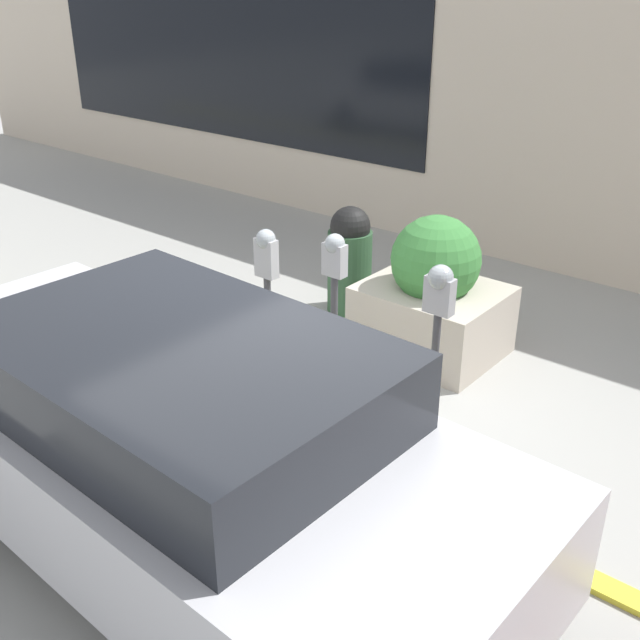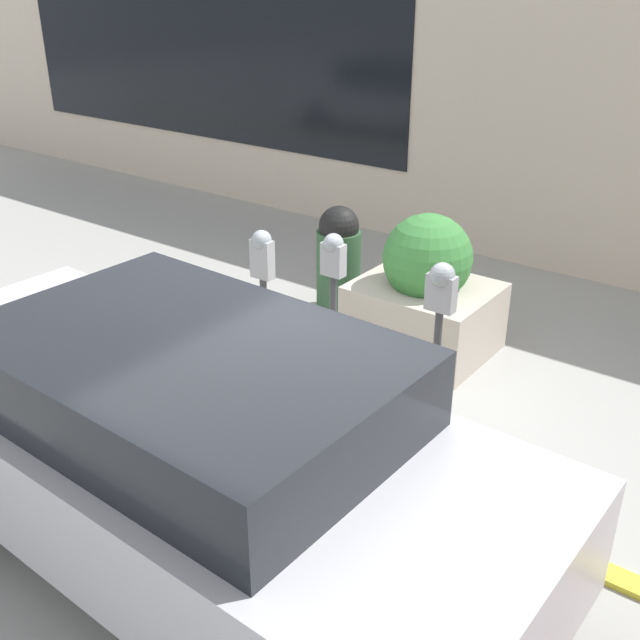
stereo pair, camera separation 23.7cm
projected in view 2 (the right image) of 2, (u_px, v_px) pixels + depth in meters
The scene contains 9 objects.
ground_plane at pixel (311, 439), 5.68m from camera, with size 40.00×40.00×0.00m, color #999993.
curb_strip at pixel (305, 441), 5.61m from camera, with size 24.50×0.16×0.04m.
building_facade at pixel (560, 116), 8.15m from camera, with size 24.50×0.17×3.51m.
parking_meter_nearest at pixel (439, 313), 4.97m from camera, with size 0.20×0.17×1.52m.
parking_meter_second at pixel (333, 287), 5.45m from camera, with size 0.17×0.15×1.54m.
parking_meter_middle at pixel (263, 275), 5.85m from camera, with size 0.18×0.16×1.43m.
planter_box at pixel (425, 295), 6.78m from camera, with size 1.21×1.02×1.30m.
parked_car_middle at pixel (178, 440), 4.27m from camera, with size 4.54×1.88×1.49m.
trash_bin at pixel (339, 259), 7.59m from camera, with size 0.45×0.45×1.10m.
Camera 2 is at (-2.89, 3.75, 3.26)m, focal length 42.00 mm.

